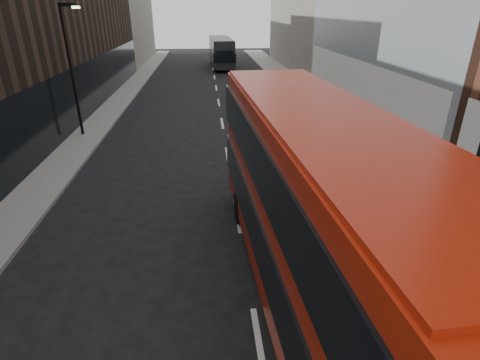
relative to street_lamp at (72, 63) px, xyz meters
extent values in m
cube|color=slate|center=(15.72, 7.00, -4.11)|extent=(3.00, 80.00, 0.15)
cube|color=slate|center=(0.22, 7.00, -4.11)|extent=(2.00, 80.00, 0.15)
cube|color=silver|center=(17.37, 3.00, -2.28)|extent=(0.35, 21.00, 3.80)
cube|color=black|center=(-3.28, 12.00, 2.82)|extent=(5.00, 24.00, 14.00)
cube|color=slate|center=(-3.28, 34.00, 2.32)|extent=(5.00, 20.00, 13.00)
cylinder|color=black|center=(-0.08, 0.00, -0.53)|extent=(0.16, 0.16, 7.00)
cube|color=black|center=(0.32, 0.00, 2.87)|extent=(0.90, 0.15, 0.18)
cube|color=#FFF2CC|center=(0.72, 0.00, 2.75)|extent=(0.35, 0.22, 0.12)
cube|color=#A11C09|center=(9.72, -14.28, -1.54)|extent=(3.39, 12.21, 4.39)
cube|color=black|center=(9.72, -14.28, -2.26)|extent=(3.51, 12.27, 1.21)
cube|color=black|center=(9.72, -14.28, -0.39)|extent=(3.51, 12.27, 1.21)
cube|color=black|center=(9.39, -8.21, -2.09)|extent=(2.34, 0.20, 1.54)
cube|color=#A11C09|center=(9.72, -14.28, 0.68)|extent=(3.25, 11.73, 0.12)
cylinder|color=black|center=(8.29, -10.48, -3.63)|extent=(0.39, 1.11, 1.10)
cylinder|color=black|center=(10.73, -10.35, -3.63)|extent=(0.39, 1.11, 1.10)
cube|color=black|center=(9.34, 27.67, -2.27)|extent=(2.77, 10.82, 3.03)
cube|color=black|center=(9.34, 27.67, -2.47)|extent=(2.89, 10.88, 1.08)
cube|color=black|center=(9.51, 22.27, -2.32)|extent=(2.08, 0.14, 1.37)
cube|color=black|center=(9.18, 33.08, -2.32)|extent=(2.08, 0.14, 1.37)
cube|color=black|center=(9.34, 27.67, -0.73)|extent=(2.66, 10.39, 0.12)
cylinder|color=black|center=(8.16, 31.08, -3.69)|extent=(0.32, 0.99, 0.98)
cylinder|color=black|center=(10.31, 31.15, -3.69)|extent=(0.32, 0.99, 0.98)
cylinder|color=black|center=(8.37, 24.20, -3.69)|extent=(0.32, 0.99, 0.98)
cylinder|color=black|center=(10.52, 24.27, -3.69)|extent=(0.32, 0.99, 0.98)
imported|color=black|center=(10.65, -5.78, -3.43)|extent=(2.35, 4.60, 1.50)
imported|color=#919498|center=(9.83, 8.00, -3.54)|extent=(1.83, 4.01, 1.28)
imported|color=black|center=(11.50, 8.01, -3.41)|extent=(2.45, 5.41, 1.54)
camera|label=1|loc=(7.24, -21.88, 2.72)|focal=28.00mm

